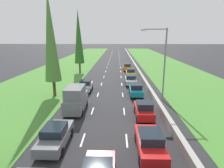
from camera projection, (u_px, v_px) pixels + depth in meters
The scene contains 17 objects.
ground_plane at pixel (114, 63), 58.55m from camera, with size 300.00×300.00×0.00m, color #28282B.
grass_verge_left at pixel (74, 63), 58.89m from camera, with size 14.00×140.00×0.04m, color #478433.
grass_verge_right at pixel (161, 63), 58.14m from camera, with size 14.00×140.00×0.04m, color #478433.
median_barrier at pixel (133, 62), 58.28m from camera, with size 0.44×120.00×0.85m, color #9E9B93.
lane_markings at pixel (114, 63), 58.54m from camera, with size 3.64×116.00×0.01m.
grey_sedan_left_lane at pixel (55, 135), 14.07m from camera, with size 1.82×4.50×1.64m.
red_sedan_right_lane at pixel (150, 142), 13.18m from camera, with size 1.82×4.50×1.64m.
red_hatchback_right_lane at pixel (144, 110), 18.95m from camera, with size 1.74×3.90×1.72m.
teal_hatchback_right_lane at pixel (136, 90), 25.92m from camera, with size 1.74×3.90×1.72m.
grey_van_left_lane at pixel (76, 99), 20.48m from camera, with size 1.96×4.90×2.82m.
silver_hatchback_left_lane at pixel (86, 86), 28.18m from camera, with size 1.74×3.90×1.72m.
silver_sedan_right_lane at pixel (131, 80), 32.14m from camera, with size 1.82×4.50×1.64m.
yellow_hatchback_right_lane at pixel (130, 73), 38.04m from camera, with size 1.74×3.90×1.72m.
orange_hatchback_right_lane at pixel (127, 67), 45.04m from camera, with size 1.74×3.90×1.72m.
poplar_tree_second at pixel (50, 38), 24.12m from camera, with size 2.14×2.14×13.59m.
poplar_tree_third at pixel (79, 37), 40.77m from camera, with size 2.14×2.14×13.56m.
street_light_mast at pixel (162, 59), 23.28m from camera, with size 3.20×0.28×9.00m.
Camera 1 is at (0.96, 1.64, 8.01)m, focal length 30.17 mm.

